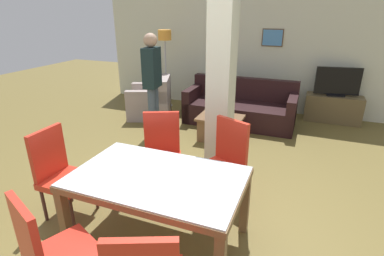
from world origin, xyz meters
The scene contains 16 objects.
ground_plane centered at (0.00, 0.00, 0.00)m, with size 18.00×18.00×0.00m, color brown.
back_wall centered at (0.00, 4.64, 1.35)m, with size 7.20×0.09×2.70m.
divider_pillar centered at (0.13, 1.57, 1.35)m, with size 0.30×0.38×2.70m.
dining_table centered at (0.00, 0.00, 0.59)m, with size 1.58×0.99×0.74m.
dining_chair_far_right centered at (0.39, 0.90, 0.54)m, with size 0.60×0.60×1.00m.
dining_chair_head_left centered at (-1.19, 0.00, 0.54)m, with size 0.46×0.46×1.00m.
dining_chair_near_left centered at (-0.39, -0.92, 0.54)m, with size 0.60×0.60×1.00m.
dining_chair_far_left centered at (-0.39, 0.85, 0.54)m, with size 0.61×0.61×1.00m.
sofa centered at (-0.04, 3.59, 0.29)m, with size 2.14×0.90×0.86m.
armchair centered at (-1.89, 3.30, 0.29)m, with size 1.09×1.09×0.84m.
coffee_table centered at (-0.17, 2.62, 0.22)m, with size 0.77×0.56×0.42m.
bottle centered at (-0.33, 2.70, 0.51)m, with size 0.07×0.07×0.23m.
tv_stand centered at (1.70, 4.36, 0.27)m, with size 1.08×0.40×0.54m.
tv_screen centered at (1.70, 4.36, 0.82)m, with size 0.84×0.25×0.57m.
floor_lamp centered at (-1.92, 4.07, 1.45)m, with size 0.29×0.29×1.74m.
standing_person centered at (-1.40, 2.48, 1.04)m, with size 0.26×0.40×1.79m.
Camera 1 is at (1.17, -2.10, 2.15)m, focal length 28.00 mm.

